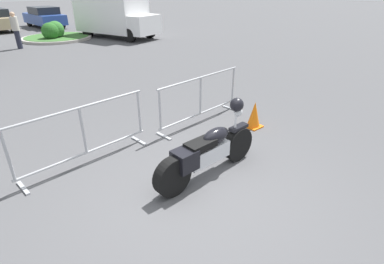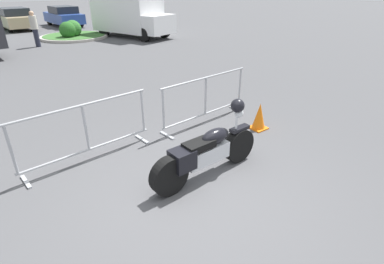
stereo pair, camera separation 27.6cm
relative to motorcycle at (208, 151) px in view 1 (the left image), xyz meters
The scene contains 9 objects.
ground_plane 0.68m from the motorcycle, 149.76° to the right, with size 120.00×120.00×0.00m, color #4C4C4F.
motorcycle is the anchor object (origin of this frame).
crowd_barrier_near 2.16m from the motorcycle, 128.83° to the left, with size 2.45×0.61×1.07m.
crowd_barrier_far 2.17m from the motorcycle, 51.16° to the left, with size 2.45×0.61×1.07m.
delivery_van 15.03m from the motorcycle, 67.72° to the left, with size 3.34×5.35×2.31m.
parked_car_blue 21.67m from the motorcycle, 79.42° to the left, with size 1.88×4.17×1.39m.
pedestrian 13.87m from the motorcycle, 88.11° to the left, with size 0.40×0.40×1.69m.
planter_island 15.60m from the motorcycle, 80.07° to the left, with size 3.77×3.77×1.01m.
traffic_cone 2.18m from the motorcycle, 18.57° to the left, with size 0.34×0.34×0.59m.
Camera 1 is at (-2.50, -2.75, 2.89)m, focal length 28.00 mm.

